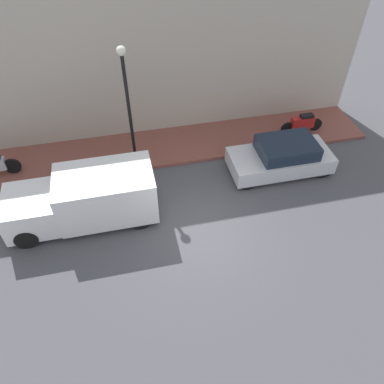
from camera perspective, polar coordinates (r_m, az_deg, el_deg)
name	(u,v)px	position (r m, az deg, el deg)	size (l,w,h in m)	color
ground_plane	(197,229)	(12.62, 0.82, -5.68)	(60.00, 60.00, 0.00)	#47474C
sidewalk	(172,146)	(15.86, -3.02, 7.06)	(2.46, 16.50, 0.13)	brown
building_facade	(163,59)	(15.39, -4.48, 19.53)	(0.30, 16.50, 6.45)	#B2A899
parked_car	(282,157)	(14.76, 13.50, 5.21)	(1.74, 3.88, 1.31)	silver
delivery_van	(84,199)	(12.77, -16.13, -0.96)	(1.89, 4.85, 1.83)	white
motorcycle_red	(303,123)	(16.94, 16.49, 10.05)	(0.30, 1.87, 0.85)	#B21E1E
streetlamp	(127,95)	(13.35, -9.86, 14.34)	(0.32, 0.32, 4.69)	black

